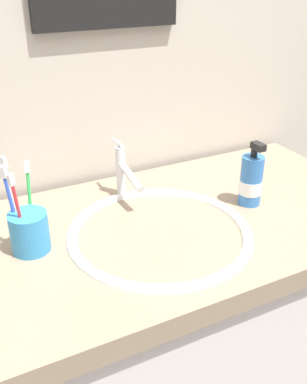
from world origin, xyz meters
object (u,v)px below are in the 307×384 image
object	(u,v)px
faucet	(124,172)
soap_dispenser	(251,181)
toothbrush_blue	(11,202)
toothbrush_cup	(30,232)
toothbrush_red	(18,208)
toothbrush_white	(13,197)
toothbrush_green	(29,196)

from	to	relation	value
faucet	soap_dispenser	xyz separation A→B (m)	(0.26, -0.17, -0.01)
toothbrush_blue	soap_dispenser	size ratio (longest dim) A/B	1.10
toothbrush_cup	faucet	bearing A→B (deg)	25.57
toothbrush_cup	toothbrush_red	bearing A→B (deg)	-158.09
faucet	toothbrush_white	size ratio (longest dim) A/B	0.80
faucet	soap_dispenser	size ratio (longest dim) A/B	0.97
toothbrush_green	toothbrush_blue	size ratio (longest dim) A/B	0.95
toothbrush_cup	toothbrush_blue	xyz separation A→B (m)	(-0.02, 0.02, 0.06)
toothbrush_red	toothbrush_cup	bearing A→B (deg)	21.91
toothbrush_white	toothbrush_green	xyz separation A→B (m)	(0.04, 0.02, -0.02)
toothbrush_green	toothbrush_blue	distance (m)	0.05
faucet	toothbrush_cup	distance (m)	0.30
faucet	toothbrush_green	world-z (taller)	toothbrush_green
toothbrush_blue	soap_dispenser	world-z (taller)	toothbrush_blue
toothbrush_cup	soap_dispenser	bearing A→B (deg)	-4.58
toothbrush_cup	soap_dispenser	world-z (taller)	soap_dispenser
faucet	toothbrush_cup	size ratio (longest dim) A/B	1.85
faucet	toothbrush_cup	bearing A→B (deg)	-154.43
toothbrush_cup	toothbrush_green	size ratio (longest dim) A/B	0.50
toothbrush_cup	toothbrush_red	xyz separation A→B (m)	(-0.02, -0.01, 0.06)
toothbrush_green	toothbrush_cup	bearing A→B (deg)	-111.59
faucet	soap_dispenser	world-z (taller)	soap_dispenser
toothbrush_white	toothbrush_blue	world-z (taller)	toothbrush_white
toothbrush_white	toothbrush_red	bearing A→B (deg)	-85.61
faucet	toothbrush_green	size ratio (longest dim) A/B	0.93
toothbrush_green	soap_dispenser	xyz separation A→B (m)	(0.51, -0.09, -0.04)
toothbrush_cup	toothbrush_blue	size ratio (longest dim) A/B	0.48
toothbrush_green	toothbrush_red	bearing A→B (deg)	-123.45
toothbrush_blue	soap_dispenser	xyz separation A→B (m)	(0.55, -0.07, -0.05)
soap_dispenser	faucet	bearing A→B (deg)	147.14
toothbrush_green	toothbrush_red	world-z (taller)	toothbrush_red
soap_dispenser	toothbrush_green	bearing A→B (deg)	170.30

